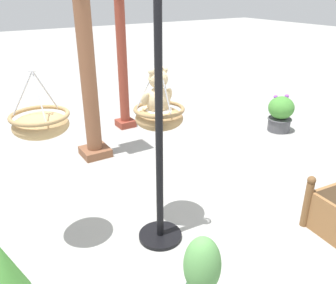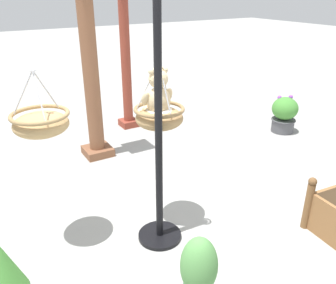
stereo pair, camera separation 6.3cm
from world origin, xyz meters
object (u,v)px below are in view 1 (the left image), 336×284
Objects in this scene: hanging_basket_with_teddy at (159,117)px; greenhouse_pillar_right at (87,60)px; greenhouse_pillar_left at (122,54)px; potted_plant_tall_leafy at (202,277)px; potted_plant_flowering_red at (280,113)px; display_pole_central at (160,171)px; potted_plant_fern_front at (7,279)px; hanging_basket_left_high at (41,124)px; teddy_bear at (158,95)px.

greenhouse_pillar_right reaches higher than hanging_basket_with_teddy.
greenhouse_pillar_left is 4.29m from potted_plant_tall_leafy.
hanging_basket_with_teddy is 3.45m from potted_plant_flowering_red.
hanging_basket_with_teddy is at bearing 73.02° from potted_plant_tall_leafy.
hanging_basket_with_teddy is 0.88× the size of potted_plant_tall_leafy.
greenhouse_pillar_right reaches higher than potted_plant_tall_leafy.
hanging_basket_with_teddy is 2.92m from greenhouse_pillar_left.
display_pole_central is 3.85× the size of potted_plant_flowering_red.
potted_plant_fern_front is at bearing -174.45° from display_pole_central.
greenhouse_pillar_right is 4.61× the size of potted_plant_fern_front.
greenhouse_pillar_right reaches higher than display_pole_central.
greenhouse_pillar_left reaches higher than potted_plant_tall_leafy.
hanging_basket_left_high reaches higher than potted_plant_flowering_red.
hanging_basket_with_teddy is 0.24× the size of greenhouse_pillar_left.
teddy_bear is 1.89m from greenhouse_pillar_right.
display_pole_central is 3.83× the size of potted_plant_fern_front.
greenhouse_pillar_right is at bearing 90.14° from hanging_basket_with_teddy.
display_pole_central is 3.59m from potted_plant_flowering_red.
hanging_basket_left_high is 0.78× the size of potted_plant_tall_leafy.
potted_plant_tall_leafy is at bearing -106.98° from hanging_basket_with_teddy.
hanging_basket_with_teddy is 1.40× the size of teddy_bear.
greenhouse_pillar_right reaches higher than hanging_basket_left_high.
potted_plant_tall_leafy reaches higher than potted_plant_fern_front.
teddy_bear is 0.80× the size of hanging_basket_left_high.
hanging_basket_with_teddy is 1.13× the size of hanging_basket_left_high.
teddy_bear is 0.62× the size of potted_plant_tall_leafy.
potted_plant_tall_leafy is at bearing -107.90° from greenhouse_pillar_left.
greenhouse_pillar_right reaches higher than potted_plant_flowering_red.
display_pole_central is at bearing -120.96° from hanging_basket_with_teddy.
greenhouse_pillar_left is 2.94m from potted_plant_flowering_red.
display_pole_central is at bearing -157.35° from potted_plant_flowering_red.
hanging_basket_with_teddy is at bearing -90.00° from teddy_bear.
potted_plant_tall_leafy is (-1.29, -3.99, -0.90)m from greenhouse_pillar_left.
potted_plant_flowering_red is 0.85× the size of potted_plant_tall_leafy.
hanging_basket_with_teddy is 1.08m from hanging_basket_left_high.
hanging_basket_with_teddy is 0.22× the size of greenhouse_pillar_right.
teddy_bear is at bearing -89.86° from greenhouse_pillar_right.
potted_plant_fern_front is (-1.59, -0.39, -0.89)m from hanging_basket_with_teddy.
hanging_basket_left_high is 0.90× the size of potted_plant_fern_front.
greenhouse_pillar_right is at bearing 90.14° from teddy_bear.
display_pole_central is 5.27× the size of teddy_bear.
teddy_bear is 1.08m from hanging_basket_left_high.
teddy_bear reaches higher than potted_plant_tall_leafy.
greenhouse_pillar_left reaches higher than potted_plant_fern_front.
teddy_bear is at bearing -160.70° from potted_plant_flowering_red.
hanging_basket_with_teddy is (0.15, 0.25, 0.44)m from display_pole_central.
potted_plant_tall_leafy is (0.68, -1.47, -0.87)m from hanging_basket_left_high.
teddy_bear is at bearing -108.44° from greenhouse_pillar_left.
hanging_basket_left_high is at bearing 114.78° from potted_plant_tall_leafy.
greenhouse_pillar_left is at bearing 71.70° from hanging_basket_with_teddy.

